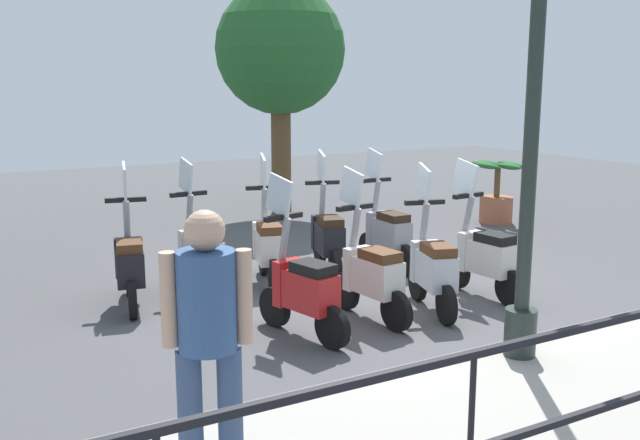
{
  "coord_description": "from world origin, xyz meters",
  "views": [
    {
      "loc": [
        -6.49,
        4.26,
        2.4
      ],
      "look_at": [
        0.2,
        0.5,
        0.9
      ],
      "focal_mm": 40.0,
      "sensor_mm": 36.0,
      "label": 1
    }
  ],
  "objects": [
    {
      "name": "scooter_far_4",
      "position": [
        0.94,
        2.42,
        0.48
      ],
      "size": [
        1.22,
        0.5,
        1.54
      ],
      "rotation": [
        0.0,
        0.0,
        -0.22
      ],
      "color": "black",
      "rests_on": "ground_plane"
    },
    {
      "name": "scooter_near_1",
      "position": [
        -0.78,
        -0.3,
        0.48
      ],
      "size": [
        1.2,
        0.54,
        1.54
      ],
      "rotation": [
        0.0,
        0.0,
        -0.29
      ],
      "color": "black",
      "rests_on": "ground_plane"
    },
    {
      "name": "scooter_near_2",
      "position": [
        -0.68,
        0.41,
        0.48
      ],
      "size": [
        1.23,
        0.44,
        1.54
      ],
      "rotation": [
        0.0,
        0.0,
        0.1
      ],
      "color": "black",
      "rests_on": "ground_plane"
    },
    {
      "name": "lamp_post_near",
      "position": [
        -2.4,
        0.05,
        2.24
      ],
      "size": [
        0.26,
        0.9,
        4.68
      ],
      "color": "#232D28",
      "rests_on": "promenade_walkway"
    },
    {
      "name": "scooter_near_3",
      "position": [
        -0.79,
        1.24,
        0.48
      ],
      "size": [
        1.22,
        0.51,
        1.54
      ],
      "rotation": [
        0.0,
        0.0,
        0.23
      ],
      "color": "black",
      "rests_on": "ground_plane"
    },
    {
      "name": "tree_distant",
      "position": [
        5.17,
        -1.48,
        2.92
      ],
      "size": [
        2.31,
        2.31,
        4.11
      ],
      "color": "brown",
      "rests_on": "ground_plane"
    },
    {
      "name": "scooter_far_3",
      "position": [
        1.0,
        1.61,
        0.48
      ],
      "size": [
        1.23,
        0.44,
        1.54
      ],
      "rotation": [
        0.0,
        0.0,
        0.06
      ],
      "color": "black",
      "rests_on": "ground_plane"
    },
    {
      "name": "promenade_walkway",
      "position": [
        -3.15,
        0.0,
        0.07
      ],
      "size": [
        2.2,
        20.0,
        0.15
      ],
      "color": "#A39E93",
      "rests_on": "ground_plane"
    },
    {
      "name": "ground_plane",
      "position": [
        0.0,
        0.0,
        0.0
      ],
      "size": [
        28.0,
        28.0,
        0.0
      ],
      "primitive_type": "plane",
      "color": "#4C4C4F"
    },
    {
      "name": "potted_palm",
      "position": [
        2.52,
        -4.27,
        0.45
      ],
      "size": [
        1.06,
        0.66,
        1.05
      ],
      "color": "#9E5B3D",
      "rests_on": "ground_plane"
    },
    {
      "name": "scooter_far_1",
      "position": [
        1.06,
        -0.09,
        0.48
      ],
      "size": [
        1.2,
        0.54,
        1.54
      ],
      "rotation": [
        0.0,
        0.0,
        -0.28
      ],
      "color": "black",
      "rests_on": "ground_plane"
    },
    {
      "name": "scooter_far_0",
      "position": [
        0.91,
        -0.89,
        0.48
      ],
      "size": [
        1.23,
        0.44,
        1.54
      ],
      "rotation": [
        0.0,
        0.0,
        -0.02
      ],
      "color": "black",
      "rests_on": "ground_plane"
    },
    {
      "name": "pedestrian_distant",
      "position": [
        -3.0,
        3.0,
        1.08
      ],
      "size": [
        0.41,
        0.46,
        1.59
      ],
      "rotation": [
        0.0,
        0.0,
        2.78
      ],
      "color": "#384C70",
      "rests_on": "promenade_walkway"
    },
    {
      "name": "scooter_near_0",
      "position": [
        -0.66,
        -1.12,
        0.48
      ],
      "size": [
        1.23,
        0.44,
        1.54
      ],
      "rotation": [
        0.0,
        0.0,
        0.09
      ],
      "color": "black",
      "rests_on": "ground_plane"
    },
    {
      "name": "scooter_far_2",
      "position": [
        1.02,
        0.75,
        0.48
      ],
      "size": [
        1.2,
        0.54,
        1.54
      ],
      "rotation": [
        0.0,
        0.0,
        -0.29
      ],
      "color": "black",
      "rests_on": "ground_plane"
    }
  ]
}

